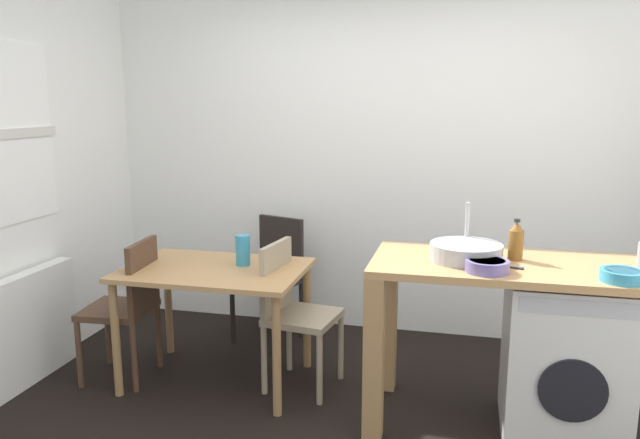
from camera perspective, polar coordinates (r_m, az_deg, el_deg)
wall_back at (r=4.62m, az=6.00°, el=6.05°), size 4.60×0.10×2.70m
radiator at (r=4.31m, az=-25.38°, el=-9.01°), size 0.10×0.80×0.70m
dining_table at (r=3.85m, az=-9.76°, el=-5.83°), size 1.10×0.76×0.74m
chair_person_seat at (r=4.05m, az=-17.39°, el=-7.32°), size 0.43×0.43×0.90m
chair_opposite at (r=3.79m, az=-2.62°, el=-8.10°), size 0.45×0.45×0.90m
chair_spare_by_wall at (r=4.53m, az=-4.40°, el=-4.86°), size 0.51×0.51×0.90m
kitchen_counter at (r=3.37m, az=14.15°, el=-6.35°), size 1.50×0.68×0.92m
washing_machine at (r=3.52m, az=21.77°, el=-11.79°), size 0.60×0.61×0.86m
sink_basin at (r=3.32m, az=13.43°, el=-2.95°), size 0.38×0.38×0.09m
tap at (r=3.47m, az=13.52°, el=-0.72°), size 0.02×0.02×0.28m
bottle_tall_green at (r=3.39m, az=17.78°, el=-1.95°), size 0.08×0.08×0.22m
mixing_bowl at (r=3.13m, az=15.29°, el=-4.12°), size 0.22×0.22×0.06m
colander at (r=3.19m, az=26.31°, el=-4.65°), size 0.20×0.20×0.06m
vase at (r=3.83m, az=-7.20°, el=-2.84°), size 0.09×0.09×0.19m
scissors at (r=3.24m, az=17.15°, el=-4.24°), size 0.15×0.06×0.01m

